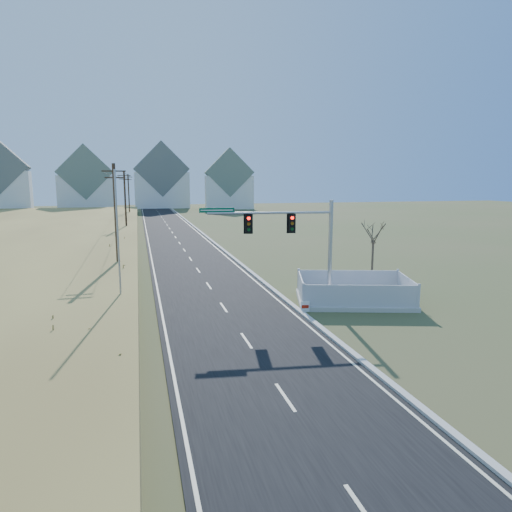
{
  "coord_description": "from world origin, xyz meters",
  "views": [
    {
      "loc": [
        -4.8,
        -22.43,
        7.66
      ],
      "look_at": [
        1.65,
        2.52,
        3.4
      ],
      "focal_mm": 32.0,
      "sensor_mm": 36.0,
      "label": 1
    }
  ],
  "objects_px": {
    "traffic_signal_mast": "(301,241)",
    "open_sign": "(305,307)",
    "fence_enclosure": "(353,297)",
    "flagpole": "(119,259)",
    "bare_tree": "(374,231)"
  },
  "relations": [
    {
      "from": "traffic_signal_mast",
      "to": "open_sign",
      "type": "bearing_deg",
      "value": -90.71
    },
    {
      "from": "open_sign",
      "to": "flagpole",
      "type": "bearing_deg",
      "value": 177.71
    },
    {
      "from": "open_sign",
      "to": "flagpole",
      "type": "distance_m",
      "value": 11.05
    },
    {
      "from": "fence_enclosure",
      "to": "bare_tree",
      "type": "height_order",
      "value": "bare_tree"
    },
    {
      "from": "traffic_signal_mast",
      "to": "flagpole",
      "type": "bearing_deg",
      "value": -176.56
    },
    {
      "from": "fence_enclosure",
      "to": "open_sign",
      "type": "height_order",
      "value": "fence_enclosure"
    },
    {
      "from": "traffic_signal_mast",
      "to": "bare_tree",
      "type": "xyz_separation_m",
      "value": [
        6.86,
        3.64,
        0.02
      ]
    },
    {
      "from": "open_sign",
      "to": "bare_tree",
      "type": "xyz_separation_m",
      "value": [
        7.04,
        5.0,
        3.74
      ]
    },
    {
      "from": "open_sign",
      "to": "flagpole",
      "type": "height_order",
      "value": "flagpole"
    },
    {
      "from": "traffic_signal_mast",
      "to": "open_sign",
      "type": "height_order",
      "value": "traffic_signal_mast"
    },
    {
      "from": "traffic_signal_mast",
      "to": "open_sign",
      "type": "relative_size",
      "value": 12.55
    },
    {
      "from": "open_sign",
      "to": "flagpole",
      "type": "xyz_separation_m",
      "value": [
        -10.46,
        1.99,
        2.96
      ]
    },
    {
      "from": "fence_enclosure",
      "to": "open_sign",
      "type": "xyz_separation_m",
      "value": [
        -3.82,
        -1.43,
        0.04
      ]
    },
    {
      "from": "fence_enclosure",
      "to": "open_sign",
      "type": "bearing_deg",
      "value": -143.25
    },
    {
      "from": "flagpole",
      "to": "bare_tree",
      "type": "relative_size",
      "value": 1.63
    }
  ]
}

